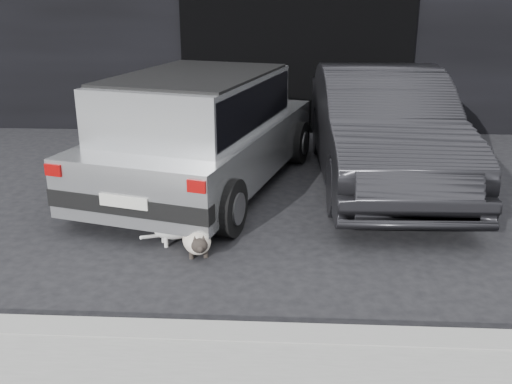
# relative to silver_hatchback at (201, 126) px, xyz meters

# --- Properties ---
(ground) EXTENTS (80.00, 80.00, 0.00)m
(ground) POSITION_rel_silver_hatchback_xyz_m (0.22, -0.86, -0.81)
(ground) COLOR black
(ground) RESTS_ON ground
(garage_opening) EXTENTS (4.00, 0.10, 2.60)m
(garage_opening) POSITION_rel_silver_hatchback_xyz_m (1.22, 3.13, 0.49)
(garage_opening) COLOR black
(garage_opening) RESTS_ON ground
(curb) EXTENTS (18.00, 0.25, 0.12)m
(curb) POSITION_rel_silver_hatchback_xyz_m (1.22, -3.46, -0.75)
(curb) COLOR gray
(curb) RESTS_ON ground
(silver_hatchback) EXTENTS (2.81, 4.35, 1.48)m
(silver_hatchback) POSITION_rel_silver_hatchback_xyz_m (0.00, 0.00, 0.00)
(silver_hatchback) COLOR #BABCBF
(silver_hatchback) RESTS_ON ground
(second_car) EXTENTS (1.67, 4.52, 1.48)m
(second_car) POSITION_rel_silver_hatchback_xyz_m (2.30, 0.40, -0.07)
(second_car) COLOR black
(second_car) RESTS_ON ground
(cat_siamese) EXTENTS (0.41, 0.79, 0.28)m
(cat_siamese) POSITION_rel_silver_hatchback_xyz_m (0.23, -1.96, -0.68)
(cat_siamese) COLOR beige
(cat_siamese) RESTS_ON ground
(cat_white) EXTENTS (0.67, 0.42, 0.34)m
(cat_white) POSITION_rel_silver_hatchback_xyz_m (0.03, -1.71, -0.64)
(cat_white) COLOR silver
(cat_white) RESTS_ON ground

